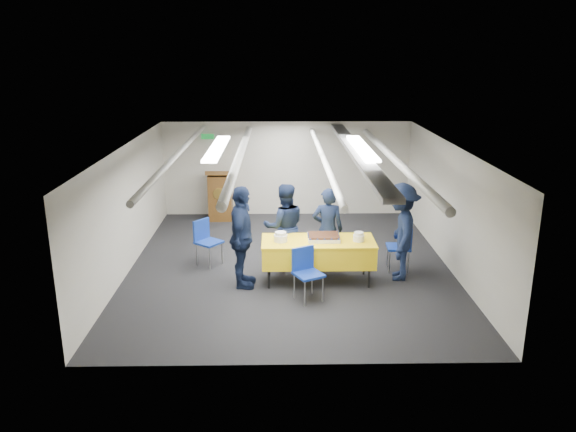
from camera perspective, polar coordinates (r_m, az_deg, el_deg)
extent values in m
plane|color=black|center=(10.76, 0.16, -5.05)|extent=(7.00, 7.00, 0.00)
cube|color=beige|center=(13.78, -0.13, 4.81)|extent=(6.00, 0.02, 2.30)
cube|color=beige|center=(10.75, -15.97, 0.74)|extent=(0.02, 7.00, 2.30)
cube|color=beige|center=(10.87, 16.14, 0.89)|extent=(0.02, 7.00, 2.30)
cube|color=silver|center=(10.14, 0.17, 7.06)|extent=(6.00, 7.00, 0.02)
cylinder|color=silver|center=(10.31, -11.08, 6.29)|extent=(0.10, 6.90, 0.10)
cylinder|color=silver|center=(10.18, -4.93, 6.18)|extent=(0.14, 6.90, 0.14)
cylinder|color=silver|center=(10.20, 3.56, 6.00)|extent=(0.10, 6.90, 0.10)
cylinder|color=silver|center=(10.39, 10.76, 5.71)|extent=(0.14, 6.90, 0.14)
cube|color=gray|center=(10.25, 6.94, 6.53)|extent=(0.28, 6.90, 0.08)
cube|color=white|center=(10.20, -7.20, 6.87)|extent=(0.25, 2.60, 0.04)
cube|color=white|center=(10.25, 7.51, 6.91)|extent=(0.25, 2.60, 0.04)
cube|color=#0C591E|center=(13.72, -8.17, 7.99)|extent=(0.30, 0.04, 0.12)
cylinder|color=black|center=(9.72, -1.97, -6.37)|extent=(0.04, 0.04, 0.36)
cylinder|color=black|center=(9.85, 8.23, -6.24)|extent=(0.04, 0.04, 0.36)
cylinder|color=black|center=(10.27, -1.92, -5.07)|extent=(0.04, 0.04, 0.36)
cylinder|color=black|center=(10.39, 7.72, -4.96)|extent=(0.04, 0.04, 0.36)
cube|color=yellow|center=(9.89, 3.07, -3.71)|extent=(1.95, 0.81, 0.39)
cube|color=yellow|center=(9.82, 3.09, -2.56)|extent=(1.97, 0.83, 0.03)
cube|color=white|center=(9.83, 3.63, -2.23)|extent=(0.55, 0.44, 0.07)
cube|color=black|center=(9.82, 3.63, -1.97)|extent=(0.53, 0.42, 0.03)
sphere|color=navy|center=(9.62, 2.29, -2.37)|extent=(0.04, 0.04, 0.04)
sphere|color=navy|center=(9.99, 2.16, -1.63)|extent=(0.04, 0.04, 0.04)
sphere|color=navy|center=(9.62, 3.01, -2.37)|extent=(0.04, 0.04, 0.04)
sphere|color=navy|center=(10.00, 2.85, -1.63)|extent=(0.04, 0.04, 0.04)
sphere|color=navy|center=(9.63, 3.72, -2.36)|extent=(0.04, 0.04, 0.04)
sphere|color=navy|center=(10.01, 3.54, -1.62)|extent=(0.04, 0.04, 0.04)
sphere|color=navy|center=(9.64, 4.44, -2.35)|extent=(0.04, 0.04, 0.04)
sphere|color=navy|center=(10.02, 4.23, -1.62)|extent=(0.04, 0.04, 0.04)
sphere|color=navy|center=(9.66, 5.15, -2.35)|extent=(0.04, 0.04, 0.04)
sphere|color=navy|center=(10.03, 4.92, -1.61)|extent=(0.04, 0.04, 0.04)
sphere|color=navy|center=(9.71, 2.13, -2.18)|extent=(0.04, 0.04, 0.04)
sphere|color=navy|center=(9.75, 5.22, -2.16)|extent=(0.04, 0.04, 0.04)
sphere|color=navy|center=(9.80, 2.10, -2.00)|extent=(0.04, 0.04, 0.04)
sphere|color=navy|center=(9.84, 5.16, -1.97)|extent=(0.04, 0.04, 0.04)
sphere|color=navy|center=(9.89, 2.07, -1.81)|extent=(0.04, 0.04, 0.04)
sphere|color=navy|center=(9.94, 5.10, -1.79)|extent=(0.04, 0.04, 0.04)
cylinder|color=white|center=(9.72, -0.75, -2.26)|extent=(0.24, 0.24, 0.12)
cylinder|color=white|center=(9.69, -0.76, -1.78)|extent=(0.19, 0.19, 0.05)
cylinder|color=white|center=(9.82, 7.20, -2.22)|extent=(0.20, 0.20, 0.11)
cylinder|color=white|center=(9.79, 7.21, -1.78)|extent=(0.16, 0.16, 0.05)
cube|color=brown|center=(13.56, -6.88, 1.89)|extent=(0.55, 0.45, 1.10)
cube|color=brown|center=(13.39, -6.98, 4.34)|extent=(0.62, 0.53, 0.21)
cylinder|color=gold|center=(13.30, -7.00, 2.26)|extent=(0.28, 0.02, 0.28)
cylinder|color=gray|center=(9.07, 1.71, -7.89)|extent=(0.02, 0.02, 0.43)
cylinder|color=gray|center=(9.23, 3.55, -7.45)|extent=(0.02, 0.02, 0.43)
cylinder|color=gray|center=(9.34, 0.65, -7.13)|extent=(0.02, 0.02, 0.43)
cylinder|color=gray|center=(9.50, 2.45, -6.72)|extent=(0.02, 0.02, 0.43)
cube|color=#133296|center=(9.19, 2.10, -5.95)|extent=(0.57, 0.57, 0.04)
cube|color=#133296|center=(9.26, 1.52, -4.30)|extent=(0.37, 0.22, 0.40)
cylinder|color=gray|center=(10.82, 10.06, -3.98)|extent=(0.02, 0.02, 0.43)
cylinder|color=gray|center=(10.50, 10.28, -4.63)|extent=(0.02, 0.02, 0.43)
cylinder|color=gray|center=(10.87, 11.84, -3.99)|extent=(0.02, 0.02, 0.43)
cylinder|color=gray|center=(10.55, 12.12, -4.64)|extent=(0.02, 0.02, 0.43)
cube|color=#133296|center=(10.60, 11.15, -3.12)|extent=(0.45, 0.45, 0.04)
cube|color=#133296|center=(10.56, 12.23, -2.00)|extent=(0.07, 0.40, 0.40)
cylinder|color=gray|center=(10.62, -7.98, -4.28)|extent=(0.02, 0.02, 0.43)
cylinder|color=gray|center=(10.84, -6.72, -3.78)|extent=(0.02, 0.02, 0.43)
cylinder|color=gray|center=(10.85, -9.26, -3.88)|extent=(0.02, 0.02, 0.43)
cylinder|color=gray|center=(11.07, -8.00, -3.40)|extent=(0.02, 0.02, 0.43)
cube|color=#133296|center=(10.76, -8.04, -2.66)|extent=(0.59, 0.59, 0.04)
cube|color=#133296|center=(10.82, -8.80, -1.36)|extent=(0.28, 0.34, 0.40)
imported|color=black|center=(10.35, 4.04, -1.37)|extent=(0.61, 0.43, 1.57)
imported|color=black|center=(10.40, -0.38, -1.08)|extent=(0.87, 0.72, 1.63)
imported|color=black|center=(9.59, -4.73, -2.18)|extent=(0.51, 1.08, 1.79)
imported|color=black|center=(10.10, 11.33, -1.59)|extent=(0.83, 1.22, 1.75)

